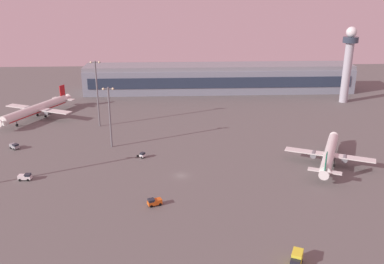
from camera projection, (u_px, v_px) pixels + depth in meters
ground_plane at (181, 176)px, 139.51m from camera, size 416.00×416.00×0.00m
terminal_building at (219, 78)px, 250.14m from camera, size 159.75×22.40×16.40m
control_tower at (348, 60)px, 221.55m from camera, size 8.00×8.00×40.71m
airplane_far_stand at (329, 154)px, 147.40m from camera, size 29.60×37.44×10.22m
airplane_mid_apron at (37, 109)px, 199.40m from camera, size 35.27×44.62×12.18m
pushback_tug at (142, 155)px, 153.87m from camera, size 3.52×3.33×2.05m
maintenance_van at (25, 177)px, 135.84m from camera, size 4.23×2.19×2.25m
baggage_tractor at (14, 146)px, 162.23m from camera, size 4.43×4.16×2.25m
catering_truck at (296, 259)px, 94.02m from camera, size 4.51×6.12×3.05m
cargo_loader at (154, 202)px, 120.00m from camera, size 4.57×3.30×2.25m
apron_light_west at (97, 90)px, 183.60m from camera, size 4.80×0.90×29.88m
apron_light_east at (110, 113)px, 160.03m from camera, size 4.80×0.90×24.22m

